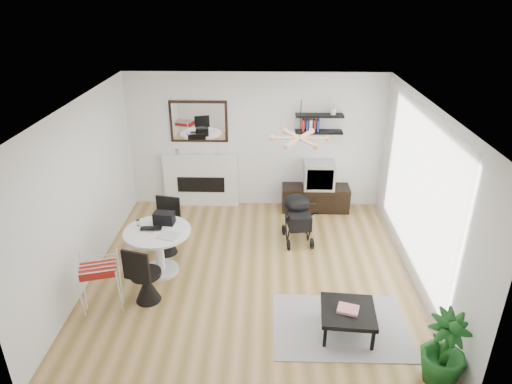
{
  "coord_description": "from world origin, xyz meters",
  "views": [
    {
      "loc": [
        0.23,
        -6.03,
        4.23
      ],
      "look_at": [
        0.06,
        0.4,
        1.24
      ],
      "focal_mm": 32.0,
      "sensor_mm": 36.0,
      "label": 1
    }
  ],
  "objects_px": {
    "crt_tv": "(319,175)",
    "potted_plant": "(444,349)",
    "stroller": "(298,220)",
    "coffee_table": "(348,312)",
    "drying_rack": "(101,286)",
    "dining_table": "(159,245)",
    "fireplace": "(201,174)",
    "tv_console": "(315,198)"
  },
  "relations": [
    {
      "from": "fireplace",
      "to": "dining_table",
      "type": "distance_m",
      "value": 2.45
    },
    {
      "from": "drying_rack",
      "to": "stroller",
      "type": "relative_size",
      "value": 0.86
    },
    {
      "from": "fireplace",
      "to": "crt_tv",
      "type": "distance_m",
      "value": 2.36
    },
    {
      "from": "fireplace",
      "to": "stroller",
      "type": "bearing_deg",
      "value": -35.95
    },
    {
      "from": "tv_console",
      "to": "potted_plant",
      "type": "height_order",
      "value": "potted_plant"
    },
    {
      "from": "stroller",
      "to": "coffee_table",
      "type": "xyz_separation_m",
      "value": [
        0.52,
        -2.37,
        -0.07
      ]
    },
    {
      "from": "stroller",
      "to": "coffee_table",
      "type": "bearing_deg",
      "value": -85.13
    },
    {
      "from": "dining_table",
      "to": "stroller",
      "type": "relative_size",
      "value": 1.12
    },
    {
      "from": "potted_plant",
      "to": "drying_rack",
      "type": "bearing_deg",
      "value": 165.43
    },
    {
      "from": "tv_console",
      "to": "drying_rack",
      "type": "xyz_separation_m",
      "value": [
        -3.24,
        -3.22,
        0.17
      ]
    },
    {
      "from": "crt_tv",
      "to": "drying_rack",
      "type": "xyz_separation_m",
      "value": [
        -3.28,
        -3.21,
        -0.34
      ]
    },
    {
      "from": "coffee_table",
      "to": "drying_rack",
      "type": "bearing_deg",
      "value": 173.98
    },
    {
      "from": "drying_rack",
      "to": "dining_table",
      "type": "bearing_deg",
      "value": 42.26
    },
    {
      "from": "potted_plant",
      "to": "dining_table",
      "type": "bearing_deg",
      "value": 150.64
    },
    {
      "from": "fireplace",
      "to": "dining_table",
      "type": "xyz_separation_m",
      "value": [
        -0.34,
        -2.42,
        -0.19
      ]
    },
    {
      "from": "fireplace",
      "to": "coffee_table",
      "type": "height_order",
      "value": "fireplace"
    },
    {
      "from": "drying_rack",
      "to": "potted_plant",
      "type": "bearing_deg",
      "value": -30.67
    },
    {
      "from": "fireplace",
      "to": "coffee_table",
      "type": "xyz_separation_m",
      "value": [
        2.4,
        -3.73,
        -0.36
      ]
    },
    {
      "from": "coffee_table",
      "to": "tv_console",
      "type": "bearing_deg",
      "value": 91.5
    },
    {
      "from": "drying_rack",
      "to": "fireplace",
      "type": "bearing_deg",
      "value": 58.47
    },
    {
      "from": "fireplace",
      "to": "stroller",
      "type": "distance_m",
      "value": 2.34
    },
    {
      "from": "crt_tv",
      "to": "stroller",
      "type": "xyz_separation_m",
      "value": [
        -0.47,
        -1.19,
        -0.36
      ]
    },
    {
      "from": "tv_console",
      "to": "coffee_table",
      "type": "xyz_separation_m",
      "value": [
        0.09,
        -3.57,
        0.08
      ]
    },
    {
      "from": "fireplace",
      "to": "potted_plant",
      "type": "distance_m",
      "value": 5.61
    },
    {
      "from": "drying_rack",
      "to": "coffee_table",
      "type": "height_order",
      "value": "drying_rack"
    },
    {
      "from": "coffee_table",
      "to": "potted_plant",
      "type": "height_order",
      "value": "potted_plant"
    },
    {
      "from": "tv_console",
      "to": "crt_tv",
      "type": "xyz_separation_m",
      "value": [
        0.04,
        -0.0,
        0.51
      ]
    },
    {
      "from": "crt_tv",
      "to": "drying_rack",
      "type": "height_order",
      "value": "crt_tv"
    },
    {
      "from": "dining_table",
      "to": "potted_plant",
      "type": "relative_size",
      "value": 1.12
    },
    {
      "from": "dining_table",
      "to": "stroller",
      "type": "xyz_separation_m",
      "value": [
        2.22,
        1.06,
        -0.1
      ]
    },
    {
      "from": "drying_rack",
      "to": "stroller",
      "type": "bearing_deg",
      "value": 19.59
    },
    {
      "from": "dining_table",
      "to": "fireplace",
      "type": "bearing_deg",
      "value": 81.99
    },
    {
      "from": "coffee_table",
      "to": "stroller",
      "type": "bearing_deg",
      "value": 102.41
    },
    {
      "from": "tv_console",
      "to": "fireplace",
      "type": "bearing_deg",
      "value": 175.87
    },
    {
      "from": "crt_tv",
      "to": "potted_plant",
      "type": "relative_size",
      "value": 0.65
    },
    {
      "from": "crt_tv",
      "to": "dining_table",
      "type": "height_order",
      "value": "crt_tv"
    },
    {
      "from": "fireplace",
      "to": "coffee_table",
      "type": "relative_size",
      "value": 2.9
    },
    {
      "from": "fireplace",
      "to": "crt_tv",
      "type": "height_order",
      "value": "fireplace"
    },
    {
      "from": "potted_plant",
      "to": "stroller",
      "type": "bearing_deg",
      "value": 115.15
    },
    {
      "from": "tv_console",
      "to": "crt_tv",
      "type": "relative_size",
      "value": 2.23
    },
    {
      "from": "crt_tv",
      "to": "stroller",
      "type": "distance_m",
      "value": 1.33
    },
    {
      "from": "tv_console",
      "to": "potted_plant",
      "type": "bearing_deg",
      "value": -76.46
    }
  ]
}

